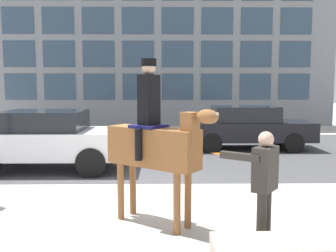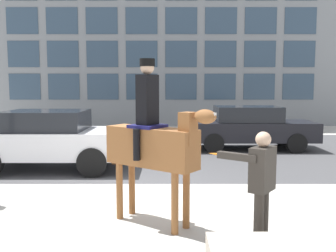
{
  "view_description": "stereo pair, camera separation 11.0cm",
  "coord_description": "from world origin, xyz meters",
  "px_view_note": "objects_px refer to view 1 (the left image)",
  "views": [
    {
      "loc": [
        0.25,
        -7.77,
        2.21
      ],
      "look_at": [
        0.35,
        -1.15,
        1.5
      ],
      "focal_mm": 40.0,
      "sensor_mm": 36.0,
      "label": 1
    },
    {
      "loc": [
        0.36,
        -7.77,
        2.21
      ],
      "look_at": [
        0.35,
        -1.15,
        1.5
      ],
      "focal_mm": 40.0,
      "sensor_mm": 36.0,
      "label": 2
    }
  ],
  "objects_px": {
    "street_car_far_lane": "(247,127)",
    "street_car_near_lane": "(48,139)",
    "mounted_horse_lead": "(155,142)",
    "pedestrian_bystander": "(263,182)"
  },
  "relations": [
    {
      "from": "street_car_near_lane",
      "to": "street_car_far_lane",
      "type": "distance_m",
      "value": 6.77
    },
    {
      "from": "mounted_horse_lead",
      "to": "pedestrian_bystander",
      "type": "relative_size",
      "value": 1.62
    },
    {
      "from": "street_car_near_lane",
      "to": "street_car_far_lane",
      "type": "xyz_separation_m",
      "value": [
        5.98,
        3.18,
        -0.04
      ]
    },
    {
      "from": "street_car_near_lane",
      "to": "mounted_horse_lead",
      "type": "bearing_deg",
      "value": -53.87
    },
    {
      "from": "pedestrian_bystander",
      "to": "street_car_near_lane",
      "type": "height_order",
      "value": "pedestrian_bystander"
    },
    {
      "from": "mounted_horse_lead",
      "to": "pedestrian_bystander",
      "type": "bearing_deg",
      "value": -0.81
    },
    {
      "from": "mounted_horse_lead",
      "to": "street_car_near_lane",
      "type": "height_order",
      "value": "mounted_horse_lead"
    },
    {
      "from": "mounted_horse_lead",
      "to": "street_car_far_lane",
      "type": "distance_m",
      "value": 7.8
    },
    {
      "from": "street_car_far_lane",
      "to": "street_car_near_lane",
      "type": "bearing_deg",
      "value": -151.96
    },
    {
      "from": "pedestrian_bystander",
      "to": "street_car_near_lane",
      "type": "relative_size",
      "value": 0.4
    }
  ]
}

